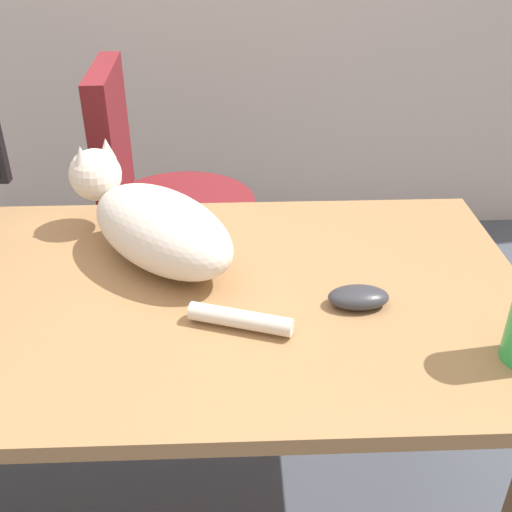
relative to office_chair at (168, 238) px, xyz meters
The scene contains 4 objects.
desk 0.75m from the office_chair, 96.59° to the right, with size 1.68×0.73×0.70m.
office_chair is the anchor object (origin of this frame).
cat 0.71m from the office_chair, 85.26° to the right, with size 0.44×0.47×0.20m.
computer_mouse 0.94m from the office_chair, 61.25° to the right, with size 0.11×0.06×0.04m, color #333338.
Camera 1 is at (0.29, -0.95, 1.35)m, focal length 43.24 mm.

